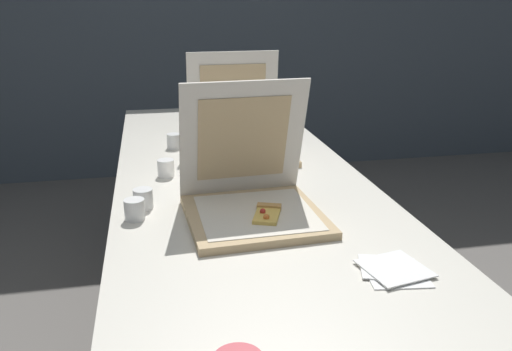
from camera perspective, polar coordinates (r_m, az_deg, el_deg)
wall_back at (r=4.05m, az=-7.83°, el=18.36°), size 10.00×0.10×2.60m
table at (r=1.84m, az=-1.74°, el=-1.35°), size 0.84×2.42×0.74m
pizza_box_front at (r=1.47m, az=-0.42°, el=-2.46°), size 0.39×0.39×0.38m
pizza_box_middle at (r=2.06m, az=-1.81°, el=3.82°), size 0.38×0.38×0.39m
cup_white_mid at (r=1.84m, az=-9.76°, el=0.80°), size 0.06×0.06×0.06m
cup_white_near_left at (r=1.50m, az=-13.05°, el=-3.61°), size 0.06×0.06×0.06m
cup_white_far at (r=2.18m, az=-8.90°, el=3.72°), size 0.06×0.06×0.06m
cup_white_near_center at (r=1.57m, az=-12.15°, el=-2.48°), size 0.06×0.06×0.06m
napkin_pile at (r=1.25m, az=14.59°, el=-9.87°), size 0.17×0.17×0.01m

